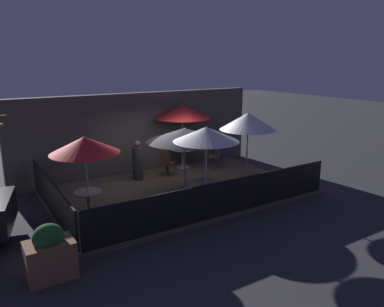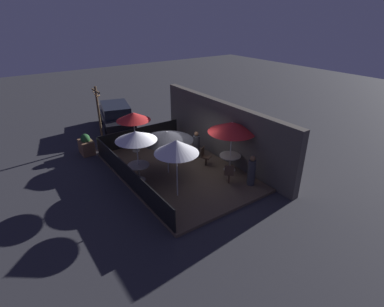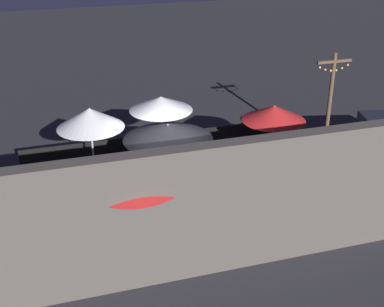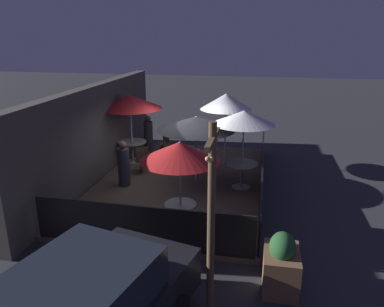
% 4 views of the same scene
% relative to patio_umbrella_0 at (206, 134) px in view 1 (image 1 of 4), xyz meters
% --- Properties ---
extents(ground_plane, '(60.00, 60.00, 0.00)m').
position_rel_patio_umbrella_0_xyz_m(ground_plane, '(0.17, 1.84, -2.21)').
color(ground_plane, '#2D2D33').
extents(patio_deck, '(7.65, 4.92, 0.12)m').
position_rel_patio_umbrella_0_xyz_m(patio_deck, '(0.17, 1.84, -2.15)').
color(patio_deck, brown).
rests_on(patio_deck, ground_plane).
extents(building_wall, '(9.25, 0.36, 2.95)m').
position_rel_patio_umbrella_0_xyz_m(building_wall, '(0.17, 4.53, -0.73)').
color(building_wall, '#4C4742').
rests_on(building_wall, ground_plane).
extents(fence_front, '(7.45, 0.05, 0.95)m').
position_rel_patio_umbrella_0_xyz_m(fence_front, '(0.17, -0.58, -1.61)').
color(fence_front, black).
rests_on(fence_front, patio_deck).
extents(fence_side_left, '(0.05, 4.72, 0.95)m').
position_rel_patio_umbrella_0_xyz_m(fence_side_left, '(-3.61, 1.84, -1.61)').
color(fence_side_left, black).
rests_on(fence_side_left, patio_deck).
extents(patio_umbrella_0, '(1.74, 1.74, 2.29)m').
position_rel_patio_umbrella_0_xyz_m(patio_umbrella_0, '(0.00, 0.00, 0.00)').
color(patio_umbrella_0, '#B2B2B7').
rests_on(patio_umbrella_0, patio_deck).
extents(patio_umbrella_1, '(2.15, 2.15, 2.36)m').
position_rel_patio_umbrella_0_xyz_m(patio_umbrella_1, '(1.57, 3.87, 0.04)').
color(patio_umbrella_1, '#B2B2B7').
rests_on(patio_umbrella_1, patio_deck).
extents(patio_umbrella_2, '(1.74, 1.74, 2.13)m').
position_rel_patio_umbrella_0_xyz_m(patio_umbrella_2, '(-2.84, 1.18, -0.17)').
color(patio_umbrella_2, '#B2B2B7').
rests_on(patio_umbrella_2, patio_deck).
extents(patio_umbrella_3, '(1.71, 1.71, 2.43)m').
position_rel_patio_umbrella_0_xyz_m(patio_umbrella_3, '(2.01, 0.70, 0.07)').
color(patio_umbrella_3, '#B2B2B7').
rests_on(patio_umbrella_3, patio_deck).
extents(patio_umbrella_4, '(2.30, 2.30, 2.02)m').
position_rel_patio_umbrella_0_xyz_m(patio_umbrella_4, '(0.17, 1.38, -0.26)').
color(patio_umbrella_4, '#B2B2B7').
rests_on(patio_umbrella_4, patio_deck).
extents(dining_table_0, '(0.95, 0.95, 0.75)m').
position_rel_patio_umbrella_0_xyz_m(dining_table_0, '(0.00, 0.00, -1.49)').
color(dining_table_0, '#9E998E').
rests_on(dining_table_0, patio_deck).
extents(dining_table_1, '(0.98, 0.98, 0.75)m').
position_rel_patio_umbrella_0_xyz_m(dining_table_1, '(1.57, 3.87, -1.49)').
color(dining_table_1, '#9E998E').
rests_on(dining_table_1, patio_deck).
extents(dining_table_2, '(0.72, 0.72, 0.70)m').
position_rel_patio_umbrella_0_xyz_m(dining_table_2, '(-2.84, 1.18, -1.54)').
color(dining_table_2, '#9E998E').
rests_on(dining_table_2, patio_deck).
extents(patio_chair_0, '(0.57, 0.57, 0.94)m').
position_rel_patio_umbrella_0_xyz_m(patio_chair_0, '(2.49, 3.00, -1.57)').
color(patio_chair_0, '#4C3828').
rests_on(patio_chair_0, patio_deck).
extents(patio_chair_1, '(0.55, 0.55, 0.91)m').
position_rel_patio_umbrella_0_xyz_m(patio_chair_1, '(0.52, 3.20, -1.60)').
color(patio_chair_1, '#4C3828').
rests_on(patio_chair_1, patio_deck).
extents(patron_0, '(0.48, 0.48, 1.36)m').
position_rel_patio_umbrella_0_xyz_m(patron_0, '(-0.47, 3.41, -1.47)').
color(patron_0, '#333338').
rests_on(patron_0, patio_deck).
extents(patron_1, '(0.38, 0.38, 1.34)m').
position_rel_patio_umbrella_0_xyz_m(patron_1, '(3.06, 3.75, -1.47)').
color(patron_1, '#333338').
rests_on(patron_1, patio_deck).
extents(planter_box, '(0.90, 0.63, 1.11)m').
position_rel_patio_umbrella_0_xyz_m(planter_box, '(-4.25, -0.98, -1.72)').
color(planter_box, brown).
rests_on(planter_box, ground_plane).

